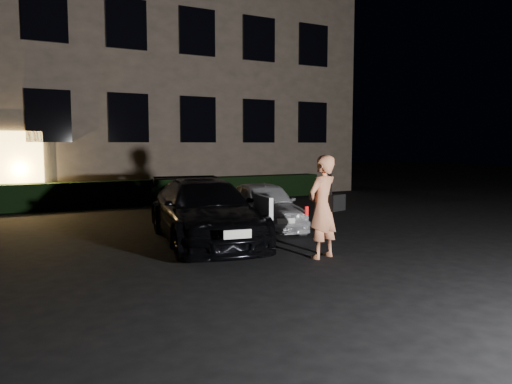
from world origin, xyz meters
TOP-DOWN VIEW (x-y plane):
  - ground at (0.00, 0.00)m, footprint 80.00×80.00m
  - building at (-0.00, 14.99)m, footprint 20.00×8.11m
  - hedge at (0.00, 10.50)m, footprint 15.00×0.70m
  - sedan at (-0.43, 3.14)m, footprint 2.61×4.84m
  - hatch at (1.49, 4.02)m, footprint 2.10×3.66m
  - man at (0.89, 0.75)m, footprint 0.86×0.63m

SIDE VIEW (x-z plane):
  - ground at x=0.00m, z-range 0.00..0.00m
  - hedge at x=0.00m, z-range 0.00..0.85m
  - hatch at x=1.49m, z-range 0.00..1.17m
  - sedan at x=-0.43m, z-range 0.00..1.33m
  - man at x=0.89m, z-range 0.00..1.89m
  - building at x=0.00m, z-range 0.00..12.00m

